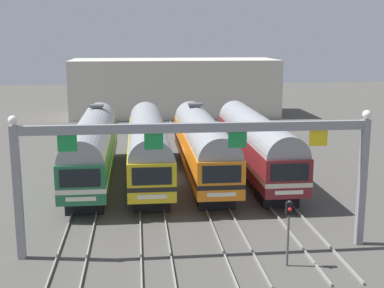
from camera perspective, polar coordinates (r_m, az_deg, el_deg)
ground_plane at (r=39.44m, az=-1.79°, el=-3.81°), size 160.00×160.00×0.00m
track_bed at (r=55.96m, az=-3.09°, el=0.90°), size 13.62×70.00×0.15m
commuter_train_green at (r=38.85m, az=-10.76°, el=-0.17°), size 2.88×18.06×5.05m
commuter_train_yellow at (r=38.71m, az=-4.80°, el=-0.05°), size 2.88×18.06×4.77m
commuter_train_orange at (r=39.01m, az=1.14°, el=0.08°), size 2.88×18.06×5.05m
commuter_train_maroon at (r=39.70m, az=6.93°, el=0.20°), size 2.88×18.06×4.77m
catenary_gantry at (r=25.16m, az=0.43°, el=-0.77°), size 17.35×0.44×6.97m
yard_signal_mast at (r=24.67m, az=10.47°, el=-8.26°), size 0.28×0.35×3.16m
maintenance_building at (r=71.09m, az=-1.94°, el=6.20°), size 27.19×10.00×7.48m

